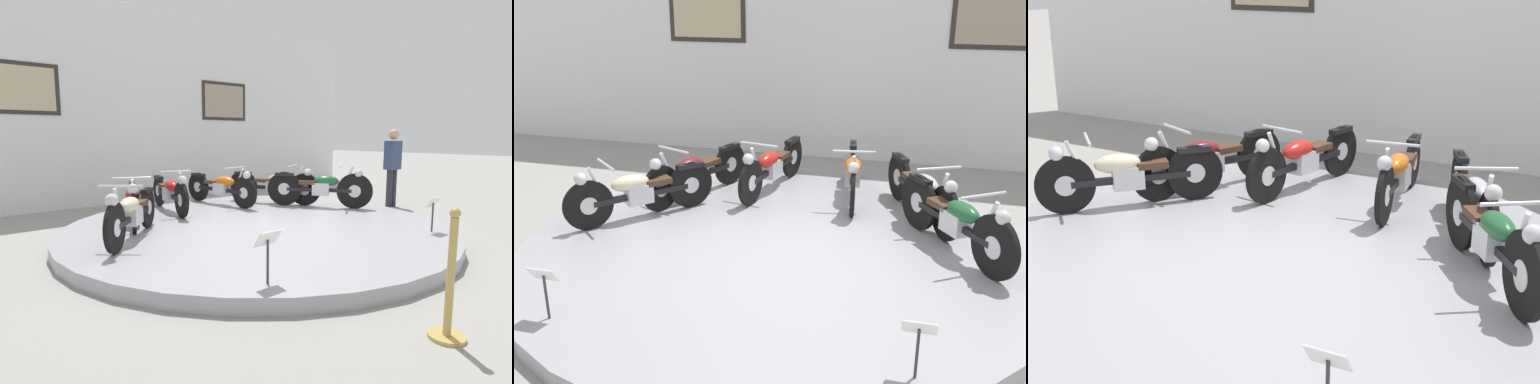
{
  "view_description": "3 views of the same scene",
  "coord_description": "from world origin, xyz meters",
  "views": [
    {
      "loc": [
        -3.97,
        -4.72,
        1.55
      ],
      "look_at": [
        0.16,
        0.2,
        0.64
      ],
      "focal_mm": 28.0,
      "sensor_mm": 36.0,
      "label": 1
    },
    {
      "loc": [
        1.53,
        -5.98,
        3.02
      ],
      "look_at": [
        -0.13,
        0.05,
        0.78
      ],
      "focal_mm": 42.0,
      "sensor_mm": 36.0,
      "label": 2
    },
    {
      "loc": [
        3.03,
        -5.11,
        2.65
      ],
      "look_at": [
        -0.03,
        0.35,
        0.62
      ],
      "focal_mm": 50.0,
      "sensor_mm": 36.0,
      "label": 3
    }
  ],
  "objects": [
    {
      "name": "motorcycle_orange",
      "position": [
        0.57,
        1.76,
        0.54
      ],
      "size": [
        0.54,
        1.94,
        0.78
      ],
      "color": "black",
      "rests_on": "display_platform"
    },
    {
      "name": "motorcycle_green",
      "position": [
        1.89,
        0.32,
        0.57
      ],
      "size": [
        1.2,
        1.68,
        0.81
      ],
      "color": "black",
      "rests_on": "display_platform"
    },
    {
      "name": "motorcycle_silver",
      "position": [
        1.5,
        1.21,
        0.56
      ],
      "size": [
        0.93,
        1.81,
        0.8
      ],
      "color": "black",
      "rests_on": "display_platform"
    },
    {
      "name": "motorcycle_red",
      "position": [
        -0.57,
        1.76,
        0.55
      ],
      "size": [
        0.55,
        1.93,
        0.78
      ],
      "color": "black",
      "rests_on": "display_platform"
    },
    {
      "name": "info_placard_front_centre",
      "position": [
        1.58,
        -2.04,
        0.54
      ],
      "size": [
        0.26,
        0.11,
        0.51
      ],
      "color": "#333338",
      "rests_on": "display_platform"
    },
    {
      "name": "motorcycle_maroon",
      "position": [
        -1.5,
        1.21,
        0.55
      ],
      "size": [
        0.81,
        1.83,
        0.78
      ],
      "color": "black",
      "rests_on": "display_platform"
    },
    {
      "name": "ground_plane",
      "position": [
        0.0,
        0.0,
        0.0
      ],
      "size": [
        60.0,
        60.0,
        0.0
      ],
      "primitive_type": "plane",
      "color": "gray"
    },
    {
      "name": "motorcycle_cream",
      "position": [
        -1.89,
        0.32,
        0.55
      ],
      "size": [
        1.32,
        1.52,
        0.78
      ],
      "color": "black",
      "rests_on": "display_platform"
    },
    {
      "name": "display_platform",
      "position": [
        0.0,
        0.0,
        0.09
      ],
      "size": [
        5.87,
        5.87,
        0.18
      ],
      "primitive_type": "cylinder",
      "color": "#99999E",
      "rests_on": "ground_plane"
    }
  ]
}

